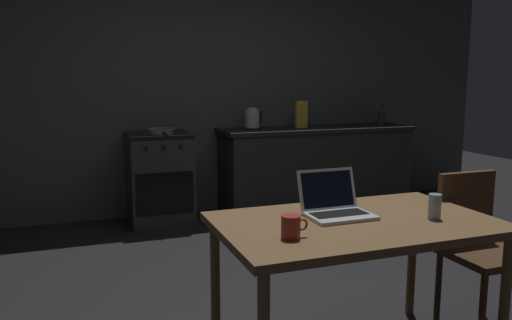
% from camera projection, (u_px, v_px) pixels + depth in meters
% --- Properties ---
extents(ground_plane, '(12.00, 12.00, 0.00)m').
position_uv_depth(ground_plane, '(295.00, 296.00, 3.38)').
color(ground_plane, black).
extents(back_wall, '(6.40, 0.10, 2.74)m').
position_uv_depth(back_wall, '(229.00, 84.00, 5.50)').
color(back_wall, '#444B46').
rests_on(back_wall, ground_plane).
extents(kitchen_counter, '(2.16, 0.64, 0.90)m').
position_uv_depth(kitchen_counter, '(316.00, 167.00, 5.63)').
color(kitchen_counter, '#282623').
rests_on(kitchen_counter, ground_plane).
extents(stove_oven, '(0.60, 0.62, 0.90)m').
position_uv_depth(stove_oven, '(160.00, 178.00, 5.04)').
color(stove_oven, '#2D2D30').
rests_on(stove_oven, ground_plane).
extents(dining_table, '(1.35, 0.82, 0.75)m').
position_uv_depth(dining_table, '(355.00, 234.00, 2.48)').
color(dining_table, brown).
rests_on(dining_table, ground_plane).
extents(chair, '(0.40, 0.40, 0.90)m').
position_uv_depth(chair, '(477.00, 241.00, 2.88)').
color(chair, '#4C331E').
rests_on(chair, ground_plane).
extents(laptop, '(0.32, 0.29, 0.22)m').
position_uv_depth(laptop, '(336.00, 207.00, 2.55)').
color(laptop, silver).
rests_on(laptop, dining_table).
extents(electric_kettle, '(0.18, 0.16, 0.23)m').
position_uv_depth(electric_kettle, '(252.00, 119.00, 5.29)').
color(electric_kettle, black).
rests_on(electric_kettle, kitchen_counter).
extents(bottle, '(0.08, 0.08, 0.24)m').
position_uv_depth(bottle, '(382.00, 115.00, 5.77)').
color(bottle, '#2D2D33').
rests_on(bottle, kitchen_counter).
extents(frying_pan, '(0.26, 0.43, 0.05)m').
position_uv_depth(frying_pan, '(162.00, 131.00, 4.95)').
color(frying_pan, gray).
rests_on(frying_pan, stove_oven).
extents(coffee_mug, '(0.12, 0.08, 0.10)m').
position_uv_depth(coffee_mug, '(291.00, 227.00, 2.19)').
color(coffee_mug, '#9E2D28').
rests_on(coffee_mug, dining_table).
extents(drinking_glass, '(0.06, 0.06, 0.12)m').
position_uv_depth(drinking_glass, '(435.00, 206.00, 2.49)').
color(drinking_glass, '#99B7C6').
rests_on(drinking_glass, dining_table).
extents(cereal_box, '(0.13, 0.05, 0.29)m').
position_uv_depth(cereal_box, '(301.00, 114.00, 5.49)').
color(cereal_box, gold).
rests_on(cereal_box, kitchen_counter).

